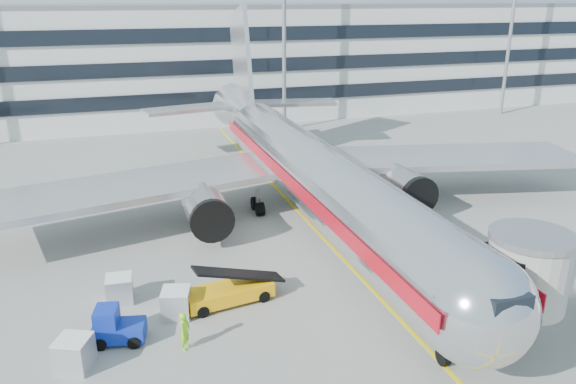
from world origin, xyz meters
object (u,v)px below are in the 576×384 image
object	(u,v)px
baggage_tug	(115,327)
cargo_container_left	(176,303)
main_jet	(305,167)
cargo_container_right	(120,289)
belt_loader	(228,291)
ramp_worker	(185,331)
cargo_container_front	(74,353)

from	to	relation	value
baggage_tug	cargo_container_left	world-z (taller)	baggage_tug
main_jet	baggage_tug	xyz separation A→B (m)	(-14.77, -12.89, -3.39)
cargo_container_left	cargo_container_right	size ratio (longest dim) A/B	1.18
cargo_container_left	cargo_container_right	bearing A→B (deg)	138.04
belt_loader	ramp_worker	bearing A→B (deg)	-128.94
belt_loader	cargo_container_right	world-z (taller)	belt_loader
ramp_worker	baggage_tug	bearing A→B (deg)	93.94
main_jet	baggage_tug	world-z (taller)	main_jet
baggage_tug	cargo_container_right	world-z (taller)	baggage_tug
cargo_container_right	baggage_tug	bearing A→B (deg)	-95.08
cargo_container_right	cargo_container_front	bearing A→B (deg)	-111.61
main_jet	baggage_tug	size ratio (longest dim) A/B	18.02
ramp_worker	main_jet	bearing A→B (deg)	-6.39
baggage_tug	ramp_worker	world-z (taller)	ramp_worker
cargo_container_right	ramp_worker	size ratio (longest dim) A/B	0.77
belt_loader	cargo_container_right	bearing A→B (deg)	160.50
belt_loader	cargo_container_left	size ratio (longest dim) A/B	2.95
main_jet	ramp_worker	distance (m)	18.87
belt_loader	cargo_container_front	xyz separation A→B (m)	(-8.18, -3.66, 0.08)
baggage_tug	ramp_worker	xyz separation A→B (m)	(3.27, -1.73, 0.17)
main_jet	baggage_tug	bearing A→B (deg)	-138.88
cargo_container_left	cargo_container_right	distance (m)	3.88
belt_loader	baggage_tug	distance (m)	6.58
baggage_tug	main_jet	bearing A→B (deg)	41.12
cargo_container_front	baggage_tug	bearing A→B (deg)	41.15
cargo_container_right	cargo_container_front	xyz separation A→B (m)	(-2.28, -5.75, 0.02)
belt_loader	ramp_worker	world-z (taller)	belt_loader
belt_loader	cargo_container_front	size ratio (longest dim) A/B	2.72
baggage_tug	cargo_container_front	xyz separation A→B (m)	(-1.91, -1.67, -0.03)
cargo_container_right	main_jet	bearing A→B (deg)	31.46
belt_loader	baggage_tug	size ratio (longest dim) A/B	1.92
cargo_container_right	ramp_worker	world-z (taller)	ramp_worker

